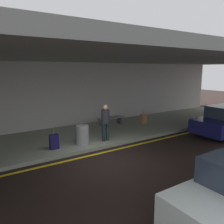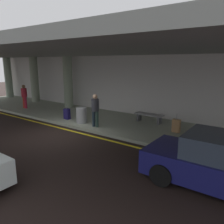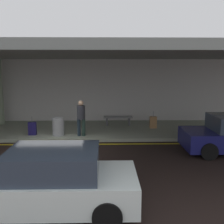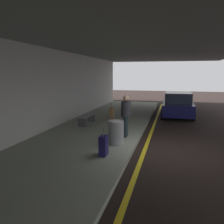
{
  "view_description": "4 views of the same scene",
  "coord_description": "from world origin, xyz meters",
  "px_view_note": "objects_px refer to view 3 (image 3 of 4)",
  "views": [
    {
      "loc": [
        -4.29,
        -6.98,
        3.4
      ],
      "look_at": [
        2.04,
        2.65,
        1.22
      ],
      "focal_mm": 36.26,
      "sensor_mm": 36.0,
      "label": 1
    },
    {
      "loc": [
        8.14,
        -6.85,
        3.4
      ],
      "look_at": [
        1.26,
        2.61,
        0.77
      ],
      "focal_mm": 35.85,
      "sensor_mm": 36.0,
      "label": 2
    },
    {
      "loc": [
        2.15,
        -10.88,
        3.4
      ],
      "look_at": [
        2.43,
        2.59,
        1.11
      ],
      "focal_mm": 43.46,
      "sensor_mm": 36.0,
      "label": 3
    },
    {
      "loc": [
        -7.97,
        -0.2,
        2.65
      ],
      "look_at": [
        1.34,
        2.23,
        1.07
      ],
      "focal_mm": 37.02,
      "sensor_mm": 36.0,
      "label": 4
    }
  ],
  "objects_px": {
    "car_white": "(51,182)",
    "trash_bin_steel": "(58,127)",
    "person_waiting_for_ride": "(81,116)",
    "bench_metal": "(118,119)",
    "suitcase_upright_secondary": "(153,122)",
    "suitcase_upright_primary": "(32,129)"
  },
  "relations": [
    {
      "from": "suitcase_upright_primary",
      "to": "car_white",
      "type": "bearing_deg",
      "value": -69.91
    },
    {
      "from": "car_white",
      "to": "trash_bin_steel",
      "type": "height_order",
      "value": "car_white"
    },
    {
      "from": "suitcase_upright_secondary",
      "to": "trash_bin_steel",
      "type": "bearing_deg",
      "value": -153.75
    },
    {
      "from": "person_waiting_for_ride",
      "to": "suitcase_upright_primary",
      "type": "relative_size",
      "value": 1.87
    },
    {
      "from": "person_waiting_for_ride",
      "to": "suitcase_upright_secondary",
      "type": "relative_size",
      "value": 1.87
    },
    {
      "from": "car_white",
      "to": "person_waiting_for_ride",
      "type": "xyz_separation_m",
      "value": [
        0.13,
        6.4,
        0.4
      ]
    },
    {
      "from": "person_waiting_for_ride",
      "to": "trash_bin_steel",
      "type": "height_order",
      "value": "person_waiting_for_ride"
    },
    {
      "from": "car_white",
      "to": "suitcase_upright_secondary",
      "type": "relative_size",
      "value": 4.56
    },
    {
      "from": "suitcase_upright_primary",
      "to": "bench_metal",
      "type": "xyz_separation_m",
      "value": [
        4.18,
        2.14,
        0.04
      ]
    },
    {
      "from": "car_white",
      "to": "bench_metal",
      "type": "xyz_separation_m",
      "value": [
        1.96,
        8.77,
        -0.21
      ]
    },
    {
      "from": "trash_bin_steel",
      "to": "person_waiting_for_ride",
      "type": "bearing_deg",
      "value": -7.09
    },
    {
      "from": "suitcase_upright_secondary",
      "to": "car_white",
      "type": "bearing_deg",
      "value": -105.82
    },
    {
      "from": "suitcase_upright_secondary",
      "to": "trash_bin_steel",
      "type": "height_order",
      "value": "suitcase_upright_secondary"
    },
    {
      "from": "person_waiting_for_ride",
      "to": "suitcase_upright_secondary",
      "type": "xyz_separation_m",
      "value": [
        3.66,
        1.56,
        -0.65
      ]
    },
    {
      "from": "suitcase_upright_secondary",
      "to": "bench_metal",
      "type": "relative_size",
      "value": 0.56
    },
    {
      "from": "bench_metal",
      "to": "trash_bin_steel",
      "type": "distance_m",
      "value": 3.69
    },
    {
      "from": "suitcase_upright_primary",
      "to": "suitcase_upright_secondary",
      "type": "bearing_deg",
      "value": 14.0
    },
    {
      "from": "car_white",
      "to": "person_waiting_for_ride",
      "type": "distance_m",
      "value": 6.42
    },
    {
      "from": "car_white",
      "to": "trash_bin_steel",
      "type": "relative_size",
      "value": 4.82
    },
    {
      "from": "suitcase_upright_primary",
      "to": "suitcase_upright_secondary",
      "type": "distance_m",
      "value": 6.16
    },
    {
      "from": "person_waiting_for_ride",
      "to": "trash_bin_steel",
      "type": "bearing_deg",
      "value": 92.65
    },
    {
      "from": "person_waiting_for_ride",
      "to": "suitcase_upright_primary",
      "type": "height_order",
      "value": "person_waiting_for_ride"
    }
  ]
}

